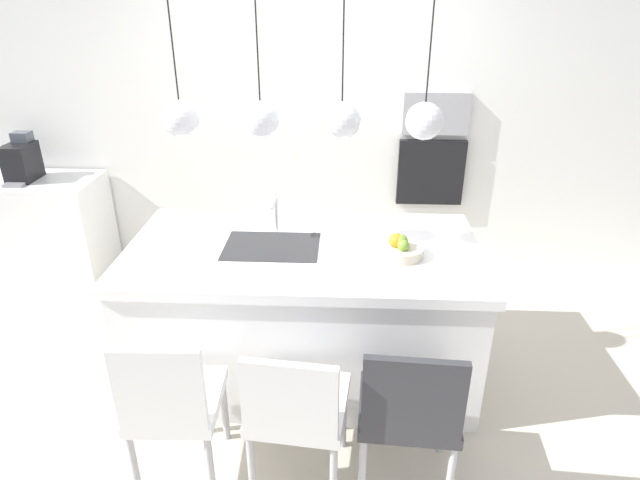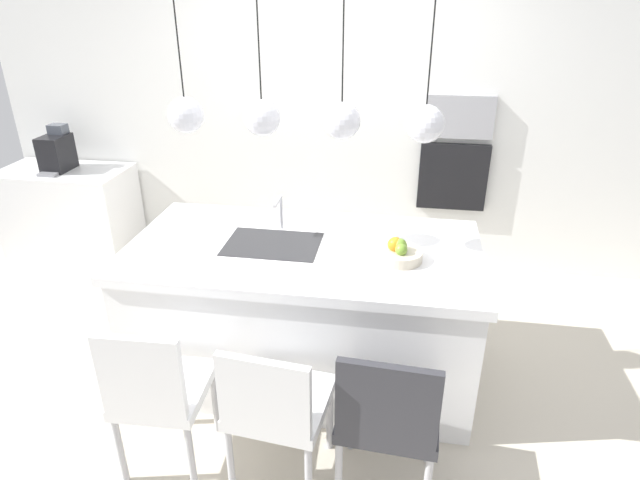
{
  "view_description": "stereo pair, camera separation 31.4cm",
  "coord_description": "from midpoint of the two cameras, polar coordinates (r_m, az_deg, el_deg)",
  "views": [
    {
      "loc": [
        0.24,
        -2.83,
        2.3
      ],
      "look_at": [
        0.1,
        0.0,
        0.95
      ],
      "focal_mm": 30.09,
      "sensor_mm": 36.0,
      "label": 1
    },
    {
      "loc": [
        0.55,
        -2.8,
        2.3
      ],
      "look_at": [
        0.1,
        0.0,
        0.95
      ],
      "focal_mm": 30.09,
      "sensor_mm": 36.0,
      "label": 2
    }
  ],
  "objects": [
    {
      "name": "pendant_light_right",
      "position": [
        2.9,
        14.25,
        11.89
      ],
      "size": [
        0.2,
        0.2,
        0.8
      ],
      "color": "silver"
    },
    {
      "name": "pendant_light_center_right",
      "position": [
        2.9,
        5.51,
        12.51
      ],
      "size": [
        0.2,
        0.2,
        0.8
      ],
      "color": "silver"
    },
    {
      "name": "fruit_bowl",
      "position": [
        3.06,
        11.33,
        -1.39
      ],
      "size": [
        0.26,
        0.26,
        0.13
      ],
      "color": "beige",
      "rests_on": "kitchen_island"
    },
    {
      "name": "sink_basin",
      "position": [
        3.2,
        -2.28,
        -0.59
      ],
      "size": [
        0.56,
        0.4,
        0.02
      ],
      "primitive_type": "cube",
      "color": "#2D2D30",
      "rests_on": "kitchen_island"
    },
    {
      "name": "back_wall",
      "position": [
        4.6,
        4.11,
        12.88
      ],
      "size": [
        6.0,
        0.1,
        2.6
      ],
      "primitive_type": "cube",
      "color": "white",
      "rests_on": "ground"
    },
    {
      "name": "faucet",
      "position": [
        3.33,
        -1.61,
        3.28
      ],
      "size": [
        0.02,
        0.17,
        0.22
      ],
      "color": "silver",
      "rests_on": "kitchen_island"
    },
    {
      "name": "pendant_light_center_left",
      "position": [
        2.96,
        -3.1,
        12.85
      ],
      "size": [
        0.2,
        0.2,
        0.8
      ],
      "color": "silver"
    },
    {
      "name": "coffee_machine",
      "position": [
        5.14,
        -24.68,
        8.5
      ],
      "size": [
        0.2,
        0.35,
        0.38
      ],
      "color": "black",
      "rests_on": "side_counter"
    },
    {
      "name": "microwave",
      "position": [
        4.53,
        16.6,
        12.45
      ],
      "size": [
        0.54,
        0.08,
        0.34
      ],
      "primitive_type": "cube",
      "color": "#9E9EA3",
      "rests_on": "back_wall"
    },
    {
      "name": "side_counter",
      "position": [
        5.31,
        -23.43,
        2.54
      ],
      "size": [
        1.1,
        0.6,
        0.84
      ],
      "primitive_type": "cube",
      "color": "white",
      "rests_on": "ground"
    },
    {
      "name": "kitchen_island",
      "position": [
        3.39,
        0.99,
        -7.52
      ],
      "size": [
        2.1,
        1.1,
        0.9
      ],
      "color": "white",
      "rests_on": "ground"
    },
    {
      "name": "chair_far",
      "position": [
        2.63,
        10.83,
        -17.97
      ],
      "size": [
        0.5,
        0.46,
        0.89
      ],
      "color": "#333338",
      "rests_on": "ground"
    },
    {
      "name": "chair_middle",
      "position": [
        2.66,
        -1.17,
        -17.17
      ],
      "size": [
        0.5,
        0.51,
        0.86
      ],
      "color": "silver",
      "rests_on": "ground"
    },
    {
      "name": "chair_near",
      "position": [
        2.79,
        -13.72,
        -15.28
      ],
      "size": [
        0.44,
        0.48,
        0.91
      ],
      "color": "white",
      "rests_on": "ground"
    },
    {
      "name": "pendant_light_left",
      "position": [
        3.07,
        -11.22,
        12.91
      ],
      "size": [
        0.2,
        0.2,
        0.8
      ],
      "color": "silver"
    },
    {
      "name": "floor",
      "position": [
        3.66,
        0.93,
        -13.44
      ],
      "size": [
        6.6,
        6.6,
        0.0
      ],
      "primitive_type": "plane",
      "color": "beige",
      "rests_on": "ground"
    },
    {
      "name": "oven",
      "position": [
        4.66,
        15.84,
        6.48
      ],
      "size": [
        0.56,
        0.08,
        0.56
      ],
      "primitive_type": "cube",
      "color": "black",
      "rests_on": "back_wall"
    }
  ]
}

